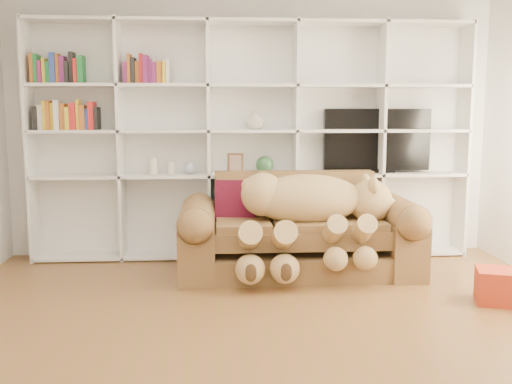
{
  "coord_description": "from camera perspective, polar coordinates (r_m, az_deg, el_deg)",
  "views": [
    {
      "loc": [
        -0.35,
        -3.48,
        1.48
      ],
      "look_at": [
        -0.01,
        1.63,
        0.77
      ],
      "focal_mm": 40.0,
      "sensor_mm": 36.0,
      "label": 1
    }
  ],
  "objects": [
    {
      "name": "figurine_tall",
      "position": [
        5.85,
        -10.21,
        2.6
      ],
      "size": [
        0.1,
        0.1,
        0.17
      ],
      "primitive_type": "cylinder",
      "rotation": [
        0.0,
        0.0,
        -0.18
      ],
      "color": "silver",
      "rests_on": "bookshelf"
    },
    {
      "name": "wall_back",
      "position": [
        5.99,
        -0.48,
        6.67
      ],
      "size": [
        5.0,
        0.02,
        2.7
      ],
      "primitive_type": "cube",
      "color": "white",
      "rests_on": "floor"
    },
    {
      "name": "tv",
      "position": [
        6.07,
        11.96,
        5.01
      ],
      "size": [
        1.11,
        0.18,
        0.66
      ],
      "color": "black",
      "rests_on": "bookshelf"
    },
    {
      "name": "shelf_vase",
      "position": [
        5.8,
        -0.13,
        7.24
      ],
      "size": [
        0.25,
        0.25,
        0.19
      ],
      "primitive_type": "imported",
      "rotation": [
        0.0,
        0.0,
        -0.43
      ],
      "color": "beige",
      "rests_on": "bookshelf"
    },
    {
      "name": "teddy_bear",
      "position": [
        5.11,
        5.3,
        -1.75
      ],
      "size": [
        1.52,
        0.86,
        0.88
      ],
      "rotation": [
        0.0,
        0.0,
        0.16
      ],
      "color": "tan",
      "rests_on": "sofa"
    },
    {
      "name": "wall_front",
      "position": [
        1.05,
        15.73,
        0.39
      ],
      "size": [
        5.0,
        0.02,
        2.7
      ],
      "primitive_type": "cube",
      "color": "white",
      "rests_on": "floor"
    },
    {
      "name": "gift_box",
      "position": [
        4.91,
        23.1,
        -8.66
      ],
      "size": [
        0.42,
        0.4,
        0.27
      ],
      "primitive_type": "cube",
      "rotation": [
        0.0,
        0.0,
        -0.33
      ],
      "color": "#BA3318",
      "rests_on": "floor"
    },
    {
      "name": "snow_globe",
      "position": [
        5.82,
        -6.62,
        2.44
      ],
      "size": [
        0.12,
        0.12,
        0.12
      ],
      "primitive_type": "sphere",
      "color": "silver",
      "rests_on": "bookshelf"
    },
    {
      "name": "figurine_short",
      "position": [
        5.83,
        -8.52,
        2.38
      ],
      "size": [
        0.09,
        0.09,
        0.12
      ],
      "primitive_type": "cylinder",
      "rotation": [
        0.0,
        0.0,
        -0.22
      ],
      "color": "silver",
      "rests_on": "bookshelf"
    },
    {
      "name": "green_vase",
      "position": [
        5.83,
        0.89,
        2.75
      ],
      "size": [
        0.18,
        0.18,
        0.18
      ],
      "primitive_type": "sphere",
      "color": "#326137",
      "rests_on": "bookshelf"
    },
    {
      "name": "throw_pillow",
      "position": [
        5.38,
        -2.0,
        -0.91
      ],
      "size": [
        0.41,
        0.27,
        0.4
      ],
      "primitive_type": "cube",
      "rotation": [
        -0.24,
        0.0,
        -0.17
      ],
      "color": "#550E24",
      "rests_on": "sofa"
    },
    {
      "name": "picture_frame",
      "position": [
        5.81,
        -2.08,
        2.92
      ],
      "size": [
        0.16,
        0.05,
        0.2
      ],
      "primitive_type": "cube",
      "rotation": [
        0.0,
        0.0,
        -0.17
      ],
      "color": "#56341D",
      "rests_on": "bookshelf"
    },
    {
      "name": "sofa",
      "position": [
        5.34,
        4.23,
        -4.38
      ],
      "size": [
        2.18,
        0.94,
        0.92
      ],
      "color": "brown",
      "rests_on": "floor"
    },
    {
      "name": "bookshelf",
      "position": [
        5.85,
        -2.76,
        6.2
      ],
      "size": [
        4.43,
        0.35,
        2.4
      ],
      "color": "white",
      "rests_on": "floor"
    },
    {
      "name": "floor",
      "position": [
        3.8,
        1.83,
        -15.03
      ],
      "size": [
        5.0,
        5.0,
        0.0
      ],
      "primitive_type": "plane",
      "color": "brown",
      "rests_on": "ground"
    }
  ]
}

